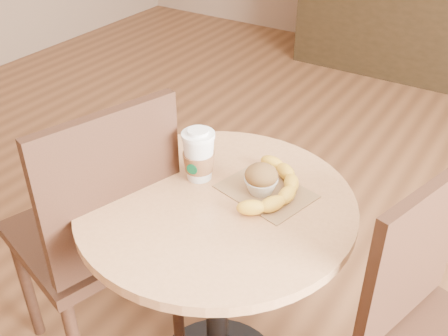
# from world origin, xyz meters

# --- Properties ---
(cafe_table) EXTENTS (0.76, 0.76, 0.75)m
(cafe_table) POSITION_xyz_m (-0.02, 0.12, 0.55)
(cafe_table) COLOR black
(cafe_table) RESTS_ON ground
(chair_left) EXTENTS (0.55, 0.55, 1.00)m
(chair_left) POSITION_xyz_m (-0.38, 0.01, 0.55)
(chair_left) COLOR #361E13
(chair_left) RESTS_ON ground
(kraft_bag) EXTENTS (0.28, 0.23, 0.00)m
(kraft_bag) POSITION_xyz_m (0.07, 0.22, 0.75)
(kraft_bag) COLOR olive
(kraft_bag) RESTS_ON cafe_table
(coffee_cup) EXTENTS (0.09, 0.09, 0.15)m
(coffee_cup) POSITION_xyz_m (-0.12, 0.18, 0.82)
(coffee_cup) COLOR silver
(coffee_cup) RESTS_ON cafe_table
(muffin) EXTENTS (0.09, 0.09, 0.08)m
(muffin) POSITION_xyz_m (0.06, 0.21, 0.79)
(muffin) COLOR silver
(muffin) RESTS_ON kraft_bag
(banana) EXTENTS (0.23, 0.32, 0.04)m
(banana) POSITION_xyz_m (0.09, 0.22, 0.77)
(banana) COLOR yellow
(banana) RESTS_ON kraft_bag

